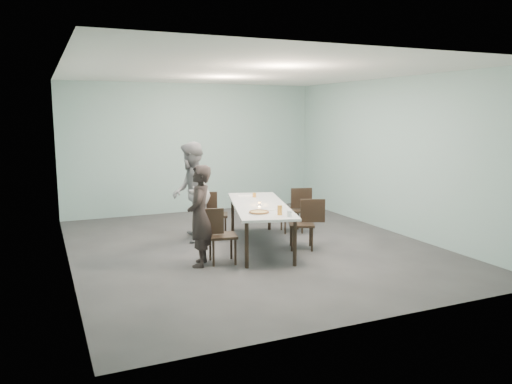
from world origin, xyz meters
name	(u,v)px	position (x,y,z in m)	size (l,w,h in m)	color
ground	(251,246)	(0.00, 0.00, 0.00)	(7.00, 7.00, 0.00)	#333335
room_shell	(251,131)	(0.00, 0.00, 2.03)	(6.02, 7.02, 3.01)	#8EB3B1
table	(260,207)	(0.15, -0.05, 0.69)	(1.58, 2.75, 0.75)	white
chair_near_left	(217,232)	(-0.87, -0.70, 0.50)	(0.64, 0.49, 0.87)	black
chair_far_left	(212,211)	(-0.42, 0.88, 0.50)	(0.65, 0.54, 0.87)	black
chair_near_right	(306,220)	(0.81, -0.53, 0.50)	(0.65, 0.56, 0.87)	black
chair_far_right	(296,207)	(1.24, 0.66, 0.50)	(0.65, 0.51, 0.87)	black
diner_near	(200,216)	(-1.15, -0.71, 0.78)	(0.57, 0.37, 1.55)	black
diner_far	(192,192)	(-0.82, 0.81, 0.91)	(0.88, 0.69, 1.81)	gray
pizza	(259,212)	(-0.20, -0.79, 0.77)	(0.34, 0.34, 0.04)	white
side_plate	(271,209)	(0.12, -0.58, 0.76)	(0.18, 0.18, 0.01)	white
beer_glass	(280,210)	(0.05, -1.02, 0.82)	(0.08, 0.08, 0.15)	orange
water_tumbler	(289,214)	(0.13, -1.19, 0.80)	(0.08, 0.08, 0.09)	silver
tealight	(259,204)	(0.11, -0.11, 0.77)	(0.06, 0.06, 0.05)	silver
amber_tumbler	(254,195)	(0.36, 0.67, 0.79)	(0.07, 0.07, 0.08)	orange
menu	(246,196)	(0.27, 0.86, 0.75)	(0.30, 0.22, 0.01)	silver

